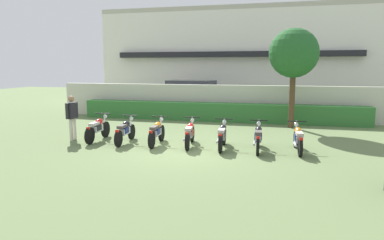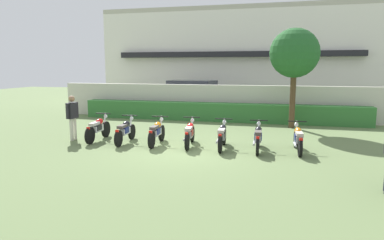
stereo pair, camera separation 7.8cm
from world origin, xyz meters
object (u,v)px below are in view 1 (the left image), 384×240
at_px(parked_car, 194,96).
at_px(motorcycle_in_row_3, 190,133).
at_px(motorcycle_in_row_2, 157,132).
at_px(motorcycle_in_row_0, 98,129).
at_px(motorcycle_in_row_1, 125,131).
at_px(tree_near_inspector, 294,54).
at_px(motorcycle_in_row_4, 222,135).
at_px(motorcycle_in_row_6, 298,138).
at_px(motorcycle_in_row_5, 258,137).
at_px(inspector_person, 72,114).

height_order(parked_car, motorcycle_in_row_3, parked_car).
xyz_separation_m(motorcycle_in_row_2, motorcycle_in_row_3, (1.18, 0.08, -0.00)).
relative_size(motorcycle_in_row_0, motorcycle_in_row_1, 1.03).
height_order(parked_car, motorcycle_in_row_1, parked_car).
bearing_deg(tree_near_inspector, motorcycle_in_row_0, -146.73).
xyz_separation_m(motorcycle_in_row_0, motorcycle_in_row_1, (1.15, -0.13, -0.01)).
relative_size(motorcycle_in_row_0, motorcycle_in_row_3, 1.02).
xyz_separation_m(motorcycle_in_row_1, motorcycle_in_row_4, (3.51, -0.01, 0.01)).
relative_size(parked_car, motorcycle_in_row_0, 2.48).
relative_size(parked_car, motorcycle_in_row_1, 2.54).
bearing_deg(motorcycle_in_row_6, motorcycle_in_row_5, 92.37).
relative_size(parked_car, motorcycle_in_row_2, 2.59).
distance_m(parked_car, tree_near_inspector, 7.50).
xyz_separation_m(tree_near_inspector, motorcycle_in_row_4, (-2.36, -4.75, -2.82)).
bearing_deg(parked_car, inspector_person, -96.33).
xyz_separation_m(motorcycle_in_row_3, inspector_person, (-4.45, -0.12, 0.54)).
height_order(motorcycle_in_row_4, inspector_person, inspector_person).
xyz_separation_m(motorcycle_in_row_5, motorcycle_in_row_6, (1.25, 0.13, -0.00)).
relative_size(parked_car, motorcycle_in_row_6, 2.59).
distance_m(motorcycle_in_row_5, motorcycle_in_row_6, 1.26).
height_order(motorcycle_in_row_1, inspector_person, inspector_person).
bearing_deg(motorcycle_in_row_2, motorcycle_in_row_6, -92.22).
bearing_deg(inspector_person, motorcycle_in_row_4, 0.11).
bearing_deg(motorcycle_in_row_3, motorcycle_in_row_0, 82.97).
height_order(parked_car, motorcycle_in_row_4, parked_car).
relative_size(motorcycle_in_row_1, motorcycle_in_row_5, 1.01).
height_order(motorcycle_in_row_0, motorcycle_in_row_6, motorcycle_in_row_0).
xyz_separation_m(tree_near_inspector, motorcycle_in_row_6, (0.06, -4.62, -2.83)).
bearing_deg(inspector_person, motorcycle_in_row_0, 9.14).
height_order(parked_car, motorcycle_in_row_0, parked_car).
height_order(motorcycle_in_row_0, motorcycle_in_row_4, motorcycle_in_row_0).
height_order(tree_near_inspector, motorcycle_in_row_0, tree_near_inspector).
relative_size(motorcycle_in_row_6, inspector_person, 1.10).
bearing_deg(motorcycle_in_row_2, motorcycle_in_row_4, -94.14).
relative_size(motorcycle_in_row_5, motorcycle_in_row_6, 1.01).
xyz_separation_m(motorcycle_in_row_0, motorcycle_in_row_2, (2.34, -0.11, -0.01)).
relative_size(parked_car, motorcycle_in_row_3, 2.53).
distance_m(motorcycle_in_row_1, inspector_person, 2.16).
xyz_separation_m(parked_car, motorcycle_in_row_1, (-0.30, -9.18, -0.50)).
relative_size(motorcycle_in_row_2, motorcycle_in_row_3, 0.98).
xyz_separation_m(motorcycle_in_row_6, inspector_person, (-8.03, -0.14, 0.54)).
distance_m(motorcycle_in_row_0, motorcycle_in_row_5, 5.84).
distance_m(tree_near_inspector, motorcycle_in_row_0, 8.86).
bearing_deg(inspector_person, motorcycle_in_row_1, 0.67).
relative_size(motorcycle_in_row_4, motorcycle_in_row_5, 0.98).
height_order(motorcycle_in_row_2, motorcycle_in_row_5, motorcycle_in_row_2).
relative_size(motorcycle_in_row_1, motorcycle_in_row_2, 1.02).
bearing_deg(motorcycle_in_row_5, motorcycle_in_row_0, 86.16).
height_order(motorcycle_in_row_4, motorcycle_in_row_6, motorcycle_in_row_4).
distance_m(motorcycle_in_row_2, motorcycle_in_row_3, 1.18).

